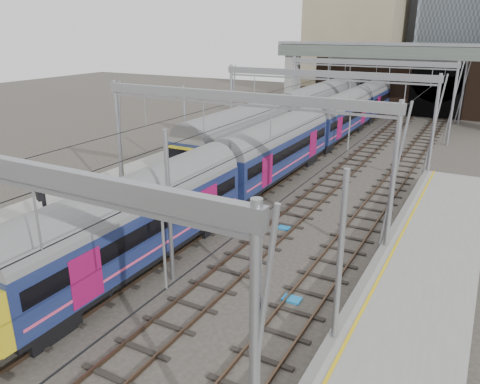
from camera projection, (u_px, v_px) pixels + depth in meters
The scene contains 13 objects.
ground at pixel (145, 300), 19.82m from camera, with size 160.00×160.00×0.00m, color #38332D.
platform_left at pixel (31, 223), 26.29m from camera, with size 4.32×55.00×1.12m.
tracks at pixel (285, 195), 32.24m from camera, with size 14.40×80.00×0.22m.
overhead_line at pixel (322, 88), 35.44m from camera, with size 16.80×80.00×8.00m.
retaining_wall at pixel (409, 81), 60.78m from camera, with size 28.00×2.75×9.00m.
overbridge at pixel (391, 60), 55.52m from camera, with size 28.00×3.00×9.25m.
train_main at pixel (312, 130), 41.02m from camera, with size 2.72×62.99×4.71m.
train_second at pixel (314, 107), 52.22m from camera, with size 2.95×51.11×5.02m.
signal_near_left at pixel (46, 222), 19.45m from camera, with size 0.41×0.48×5.25m.
signal_near_centre at pixel (103, 235), 18.86m from camera, with size 0.35×0.46×4.75m.
equip_cover_a at pixel (233, 233), 26.13m from camera, with size 0.90×0.64×0.11m, color #1873BA.
equip_cover_b at pixel (284, 228), 26.89m from camera, with size 0.73×0.52×0.09m, color #1873BA.
equip_cover_c at pixel (292, 299), 19.83m from camera, with size 0.78×0.55×0.09m, color #1873BA.
Camera 1 is at (11.74, -13.15, 10.94)m, focal length 35.00 mm.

